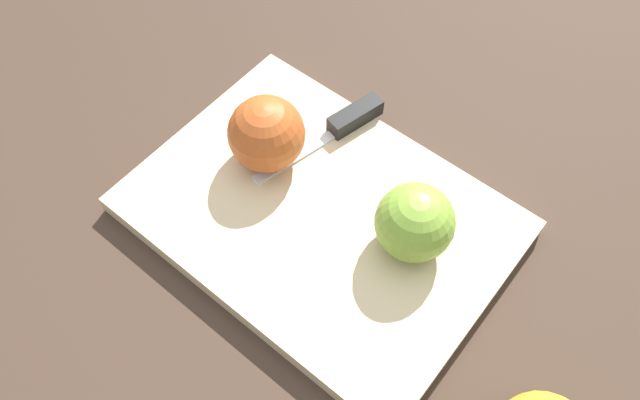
% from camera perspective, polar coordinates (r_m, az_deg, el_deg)
% --- Properties ---
extents(ground_plane, '(4.00, 4.00, 0.00)m').
position_cam_1_polar(ground_plane, '(0.66, 0.00, -2.00)').
color(ground_plane, '#38281E').
extents(cutting_board, '(0.38, 0.28, 0.02)m').
position_cam_1_polar(cutting_board, '(0.65, 0.00, -1.48)').
color(cutting_board, '#D1B789').
rests_on(cutting_board, ground_plane).
extents(apple_half_left, '(0.08, 0.08, 0.08)m').
position_cam_1_polar(apple_half_left, '(0.59, 8.67, -2.06)').
color(apple_half_left, olive).
rests_on(apple_half_left, cutting_board).
extents(apple_half_right, '(0.08, 0.08, 0.08)m').
position_cam_1_polar(apple_half_right, '(0.65, -4.93, 6.06)').
color(apple_half_right, '#AD4C1E').
rests_on(apple_half_right, cutting_board).
extents(knife, '(0.05, 0.17, 0.02)m').
position_cam_1_polar(knife, '(0.70, 2.59, 7.26)').
color(knife, silver).
rests_on(knife, cutting_board).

